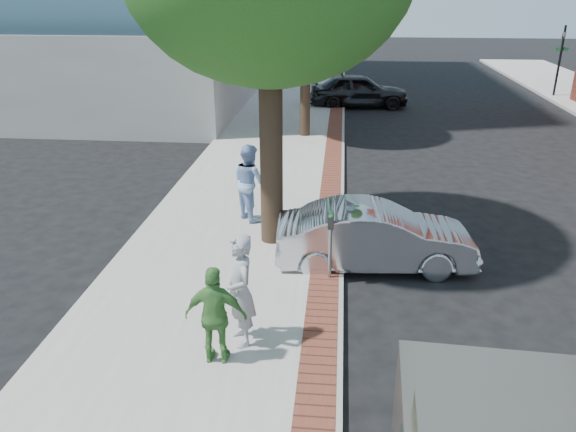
# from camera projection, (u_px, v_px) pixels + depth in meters

# --- Properties ---
(ground) EXTENTS (120.00, 120.00, 0.00)m
(ground) POSITION_uv_depth(u_px,v_px,m) (290.00, 285.00, 11.63)
(ground) COLOR black
(ground) RESTS_ON ground
(sidewalk) EXTENTS (5.00, 60.00, 0.15)m
(sidewalk) POSITION_uv_depth(u_px,v_px,m) (268.00, 165.00, 19.09)
(sidewalk) COLOR #9E9991
(sidewalk) RESTS_ON ground
(brick_strip) EXTENTS (0.60, 60.00, 0.01)m
(brick_strip) POSITION_uv_depth(u_px,v_px,m) (332.00, 165.00, 18.87)
(brick_strip) COLOR brown
(brick_strip) RESTS_ON sidewalk
(curb) EXTENTS (0.10, 60.00, 0.15)m
(curb) POSITION_uv_depth(u_px,v_px,m) (343.00, 167.00, 18.87)
(curb) COLOR gray
(curb) RESTS_ON ground
(office_base) EXTENTS (18.20, 22.20, 4.00)m
(office_base) POSITION_uv_depth(u_px,v_px,m) (100.00, 55.00, 32.24)
(office_base) COLOR gray
(office_base) RESTS_ON ground
(signal_near) EXTENTS (0.70, 0.15, 3.80)m
(signal_near) POSITION_uv_depth(u_px,v_px,m) (343.00, 53.00, 30.93)
(signal_near) COLOR black
(signal_near) RESTS_ON ground
(signal_far) EXTENTS (0.70, 0.15, 3.80)m
(signal_far) POSITION_uv_depth(u_px,v_px,m) (560.00, 56.00, 29.92)
(signal_far) COLOR black
(signal_far) RESTS_ON ground
(parking_meter) EXTENTS (0.12, 0.32, 1.47)m
(parking_meter) POSITION_uv_depth(u_px,v_px,m) (331.00, 231.00, 11.23)
(parking_meter) COLOR gray
(parking_meter) RESTS_ON sidewalk
(person_gray) EXTENTS (0.73, 0.85, 1.96)m
(person_gray) POSITION_uv_depth(u_px,v_px,m) (240.00, 291.00, 9.19)
(person_gray) COLOR #9A9A9F
(person_gray) RESTS_ON sidewalk
(person_officer) EXTENTS (1.18, 1.21, 1.96)m
(person_officer) POSITION_uv_depth(u_px,v_px,m) (250.00, 182.00, 14.26)
(person_officer) COLOR #95B4E6
(person_officer) RESTS_ON sidewalk
(person_green) EXTENTS (0.98, 0.41, 1.67)m
(person_green) POSITION_uv_depth(u_px,v_px,m) (216.00, 316.00, 8.76)
(person_green) COLOR #49863D
(person_green) RESTS_ON sidewalk
(sedan_silver) EXTENTS (4.38, 1.78, 1.41)m
(sedan_silver) POSITION_uv_depth(u_px,v_px,m) (375.00, 237.00, 12.18)
(sedan_silver) COLOR #B9BAC1
(sedan_silver) RESTS_ON ground
(bg_car) EXTENTS (5.10, 2.46, 1.68)m
(bg_car) POSITION_uv_depth(u_px,v_px,m) (359.00, 90.00, 28.23)
(bg_car) COLOR black
(bg_car) RESTS_ON ground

